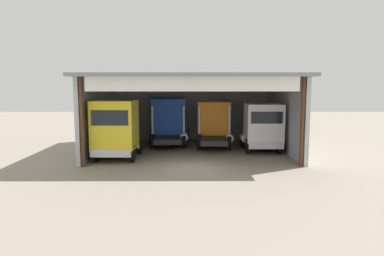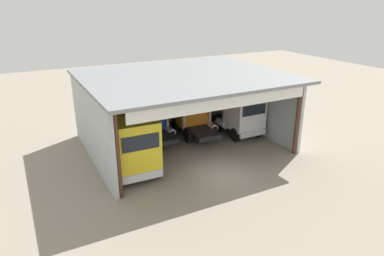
{
  "view_description": "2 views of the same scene",
  "coord_description": "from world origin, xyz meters",
  "px_view_note": "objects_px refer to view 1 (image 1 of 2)",
  "views": [
    {
      "loc": [
        -0.14,
        -19.75,
        4.66
      ],
      "look_at": [
        0.0,
        3.65,
        1.77
      ],
      "focal_mm": 33.54,
      "sensor_mm": 36.0,
      "label": 1
    },
    {
      "loc": [
        -10.39,
        -16.07,
        10.11
      ],
      "look_at": [
        0.0,
        3.65,
        1.77
      ],
      "focal_mm": 32.55,
      "sensor_mm": 36.0,
      "label": 2
    }
  ],
  "objects_px": {
    "oil_drum": "(152,135)",
    "tool_cart": "(184,135)",
    "truck_yellow_right_bay": "(116,129)",
    "truck_white_center_bay": "(262,127)",
    "truck_blue_center_right_bay": "(169,121)",
    "truck_orange_left_bay": "(214,123)"
  },
  "relations": [
    {
      "from": "oil_drum",
      "to": "tool_cart",
      "type": "xyz_separation_m",
      "value": [
        2.59,
        -0.52,
        0.03
      ]
    },
    {
      "from": "truck_blue_center_right_bay",
      "to": "oil_drum",
      "type": "relative_size",
      "value": 5.11
    },
    {
      "from": "truck_orange_left_bay",
      "to": "oil_drum",
      "type": "xyz_separation_m",
      "value": [
        -4.92,
        2.67,
        -1.28
      ]
    },
    {
      "from": "truck_orange_left_bay",
      "to": "tool_cart",
      "type": "distance_m",
      "value": 3.41
    },
    {
      "from": "truck_yellow_right_bay",
      "to": "truck_white_center_bay",
      "type": "height_order",
      "value": "truck_yellow_right_bay"
    },
    {
      "from": "truck_yellow_right_bay",
      "to": "truck_orange_left_bay",
      "type": "xyz_separation_m",
      "value": [
        6.4,
        4.67,
        -0.17
      ]
    },
    {
      "from": "truck_yellow_right_bay",
      "to": "truck_blue_center_right_bay",
      "type": "height_order",
      "value": "truck_yellow_right_bay"
    },
    {
      "from": "truck_yellow_right_bay",
      "to": "oil_drum",
      "type": "bearing_deg",
      "value": -99.53
    },
    {
      "from": "oil_drum",
      "to": "tool_cart",
      "type": "bearing_deg",
      "value": -11.39
    },
    {
      "from": "oil_drum",
      "to": "tool_cart",
      "type": "distance_m",
      "value": 2.65
    },
    {
      "from": "truck_orange_left_bay",
      "to": "tool_cart",
      "type": "xyz_separation_m",
      "value": [
        -2.33,
        2.15,
        -1.25
      ]
    },
    {
      "from": "truck_yellow_right_bay",
      "to": "truck_blue_center_right_bay",
      "type": "bearing_deg",
      "value": -117.28
    },
    {
      "from": "truck_white_center_bay",
      "to": "tool_cart",
      "type": "bearing_deg",
      "value": -38.67
    },
    {
      "from": "truck_white_center_bay",
      "to": "tool_cart",
      "type": "relative_size",
      "value": 4.63
    },
    {
      "from": "truck_blue_center_right_bay",
      "to": "truck_white_center_bay",
      "type": "xyz_separation_m",
      "value": [
        6.56,
        -2.92,
        -0.11
      ]
    },
    {
      "from": "truck_yellow_right_bay",
      "to": "truck_blue_center_right_bay",
      "type": "relative_size",
      "value": 1.05
    },
    {
      "from": "truck_yellow_right_bay",
      "to": "truck_orange_left_bay",
      "type": "distance_m",
      "value": 7.93
    },
    {
      "from": "truck_yellow_right_bay",
      "to": "truck_blue_center_right_bay",
      "type": "distance_m",
      "value": 6.05
    },
    {
      "from": "truck_blue_center_right_bay",
      "to": "truck_white_center_bay",
      "type": "bearing_deg",
      "value": -25.99
    },
    {
      "from": "truck_blue_center_right_bay",
      "to": "truck_orange_left_bay",
      "type": "height_order",
      "value": "truck_blue_center_right_bay"
    },
    {
      "from": "truck_blue_center_right_bay",
      "to": "oil_drum",
      "type": "xyz_separation_m",
      "value": [
        -1.47,
        2.05,
        -1.39
      ]
    },
    {
      "from": "tool_cart",
      "to": "truck_blue_center_right_bay",
      "type": "bearing_deg",
      "value": -126.32
    }
  ]
}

